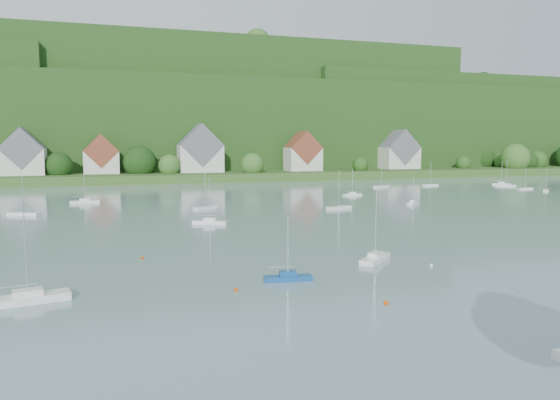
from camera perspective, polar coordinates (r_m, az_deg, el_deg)
far_shore_strip at (r=214.42m, az=-10.27°, el=2.67°), size 600.00×60.00×3.00m
forested_ridge at (r=282.39m, az=-12.11°, el=7.76°), size 620.00×181.22×69.89m
village_building_0 at (r=201.13m, az=-25.58°, el=4.25°), size 14.00×10.40×16.00m
village_building_1 at (r=201.32m, az=-18.41°, el=4.32°), size 12.00×9.36×14.00m
village_building_2 at (r=202.96m, az=-8.46°, el=5.00°), size 16.00×11.44×18.00m
village_building_3 at (r=211.26m, az=2.44°, el=4.87°), size 13.00×10.40×15.50m
village_building_4 at (r=234.13m, az=12.52°, el=4.88°), size 15.00×10.40×16.50m
near_sailboat_0 at (r=51.73m, az=-25.16°, el=-9.34°), size 7.04×3.28×9.17m
near_sailboat_1 at (r=54.31m, az=0.84°, el=-8.12°), size 4.97×2.01×6.52m
near_sailboat_3 at (r=63.79m, az=10.06°, el=-6.04°), size 5.59×5.35×8.16m
mooring_buoy_0 at (r=47.55m, az=11.18°, el=-10.80°), size 0.44×0.44×0.44m
mooring_buoy_1 at (r=62.84m, az=15.73°, el=-6.77°), size 0.39×0.39×0.39m
mooring_buoy_3 at (r=66.26m, az=-14.38°, el=-6.07°), size 0.39×0.39×0.39m
mooring_buoy_5 at (r=50.88m, az=-4.69°, el=-9.58°), size 0.39×0.39×0.39m
far_sailboat_cluster at (r=134.55m, az=-1.45°, el=0.35°), size 191.34×71.84×8.71m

